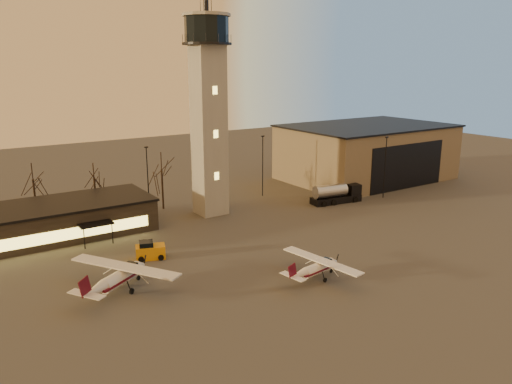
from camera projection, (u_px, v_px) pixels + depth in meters
ground at (354, 285)px, 49.91m from camera, size 220.00×220.00×0.00m
control_tower at (208, 102)px, 70.06m from camera, size 6.80×6.80×32.60m
hangar at (366, 152)px, 95.28m from camera, size 30.60×20.60×10.30m
terminal at (51, 220)px, 63.47m from camera, size 25.40×12.20×4.30m
light_poles at (210, 176)px, 73.87m from camera, size 58.50×12.25×10.14m
tree_row at (97, 174)px, 72.75m from camera, size 37.20×9.20×8.80m
cessna_front at (319, 269)px, 51.47m from camera, size 7.87×9.92×2.72m
cessna_rear at (123, 279)px, 48.75m from camera, size 9.85×11.20×3.38m
fuel_truck at (336, 195)px, 79.32m from camera, size 8.60×3.70×3.10m
service_cart at (150, 252)px, 56.66m from camera, size 3.65×2.90×2.07m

